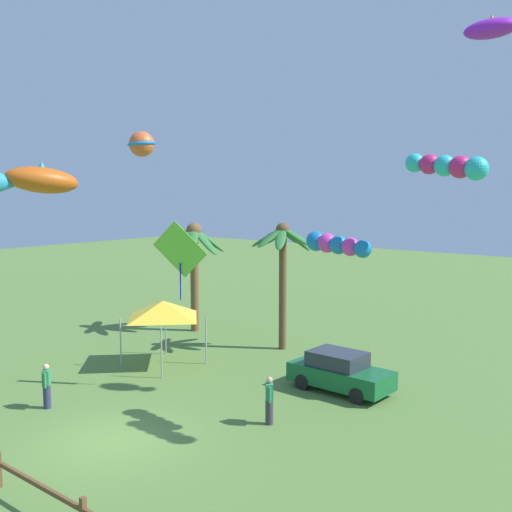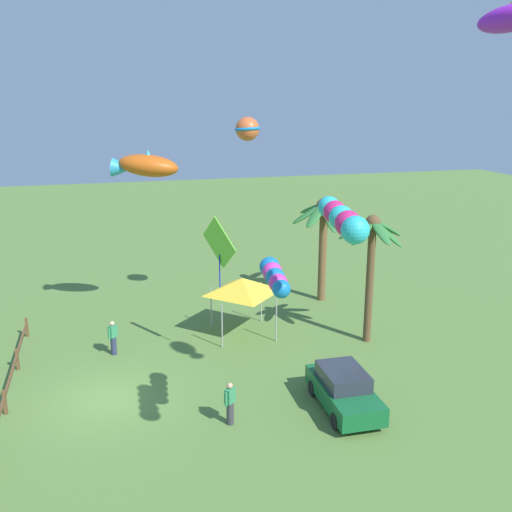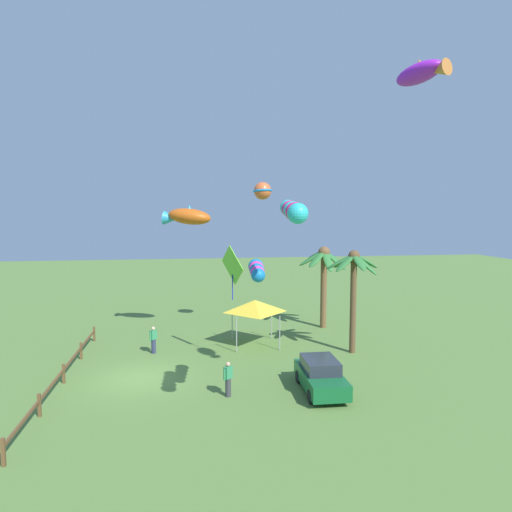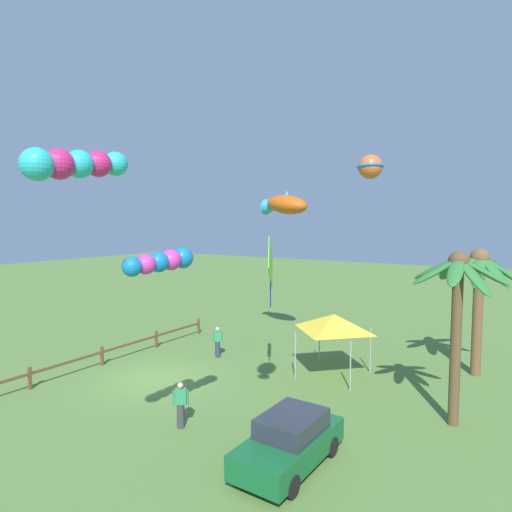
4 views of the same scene
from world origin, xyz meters
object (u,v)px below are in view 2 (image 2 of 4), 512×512
(spectator_0, at_px, (230,403))
(kite_tube_4, at_px, (274,276))
(palm_tree_0, at_px, (371,246))
(parked_car_0, at_px, (344,390))
(kite_diamond_2, at_px, (219,244))
(palm_tree_1, at_px, (323,224))
(festival_tent, at_px, (243,286))
(spectator_1, at_px, (113,337))
(kite_fish_3, at_px, (145,166))
(kite_tube_5, at_px, (343,219))
(kite_ball_0, at_px, (247,129))

(spectator_0, height_order, kite_tube_4, kite_tube_4)
(palm_tree_0, distance_m, kite_tube_4, 9.92)
(parked_car_0, bearing_deg, spectator_0, -90.77)
(parked_car_0, distance_m, kite_tube_4, 6.36)
(palm_tree_0, distance_m, kite_diamond_2, 7.18)
(palm_tree_1, bearing_deg, kite_diamond_2, -48.12)
(festival_tent, bearing_deg, kite_diamond_2, -30.44)
(spectator_1, xyz_separation_m, kite_fish_3, (-3.44, 2.03, 7.18))
(spectator_1, relative_size, kite_diamond_2, 0.53)
(spectator_0, height_order, kite_tube_5, kite_tube_5)
(palm_tree_1, distance_m, kite_fish_3, 10.29)
(kite_fish_3, bearing_deg, palm_tree_0, 62.07)
(kite_fish_3, bearing_deg, kite_tube_5, 12.66)
(palm_tree_1, relative_size, kite_tube_5, 2.39)
(spectator_1, relative_size, kite_tube_5, 0.65)
(kite_fish_3, distance_m, kite_tube_4, 12.65)
(kite_fish_3, bearing_deg, kite_tube_4, 12.74)
(festival_tent, relative_size, kite_ball_0, 1.60)
(spectator_0, bearing_deg, spectator_1, -151.49)
(kite_tube_4, bearing_deg, festival_tent, 171.84)
(parked_car_0, relative_size, kite_fish_3, 1.14)
(palm_tree_0, bearing_deg, spectator_1, -97.98)
(spectator_0, height_order, spectator_1, same)
(kite_ball_0, bearing_deg, kite_tube_5, -5.70)
(palm_tree_1, bearing_deg, spectator_0, -35.00)
(spectator_0, bearing_deg, kite_ball_0, 161.91)
(palm_tree_1, height_order, parked_car_0, palm_tree_1)
(kite_tube_5, bearing_deg, kite_ball_0, 174.30)
(kite_tube_4, relative_size, kite_tube_5, 0.97)
(palm_tree_1, relative_size, kite_ball_0, 3.28)
(spectator_1, bearing_deg, kite_tube_4, 28.73)
(palm_tree_0, bearing_deg, spectator_0, -55.85)
(palm_tree_1, relative_size, festival_tent, 2.05)
(kite_ball_0, distance_m, kite_fish_3, 5.25)
(parked_car_0, xyz_separation_m, kite_tube_5, (4.97, -2.55, 7.53))
(palm_tree_1, xyz_separation_m, spectator_0, (11.26, -7.88, -3.61))
(parked_car_0, bearing_deg, festival_tent, -166.23)
(spectator_0, relative_size, festival_tent, 0.56)
(parked_car_0, bearing_deg, palm_tree_0, 146.53)
(spectator_1, distance_m, kite_diamond_2, 6.70)
(kite_tube_4, bearing_deg, kite_ball_0, 169.34)
(palm_tree_1, xyz_separation_m, spectator_1, (4.33, -11.65, -3.61))
(parked_car_0, height_order, festival_tent, festival_tent)
(spectator_1, bearing_deg, palm_tree_0, 82.02)
(palm_tree_1, height_order, festival_tent, palm_tree_1)
(palm_tree_1, xyz_separation_m, kite_diamond_2, (6.44, -7.18, 0.92))
(palm_tree_0, distance_m, spectator_1, 12.30)
(palm_tree_1, bearing_deg, kite_tube_4, -27.72)
(palm_tree_0, relative_size, parked_car_0, 1.54)
(palm_tree_0, relative_size, kite_fish_3, 1.75)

